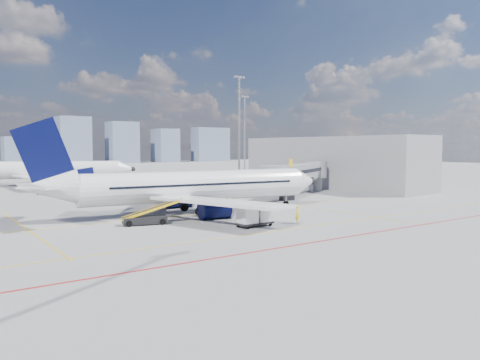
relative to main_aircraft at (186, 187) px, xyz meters
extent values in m
plane|color=gray|center=(2.13, -9.16, -3.22)|extent=(420.00, 420.00, 0.00)
cube|color=#E1AF0B|center=(2.13, -1.16, -3.22)|extent=(60.00, 0.18, 0.01)
cube|color=#E1AF0B|center=(2.13, -15.16, -3.22)|extent=(80.00, 0.15, 0.01)
cube|color=#E1AF0B|center=(16.13, -7.16, -3.22)|extent=(0.15, 28.00, 0.01)
cube|color=#E1AF0B|center=(-17.87, -1.16, -3.22)|extent=(0.15, 30.00, 0.01)
cube|color=#9A0E0E|center=(2.13, -21.16, -3.22)|extent=(90.00, 0.25, 0.01)
cube|color=gray|center=(24.38, 6.99, 0.68)|extent=(20.84, 13.93, 2.60)
cube|color=black|center=(24.38, 6.99, 0.88)|extent=(20.52, 13.82, 0.55)
cube|color=gray|center=(14.83, 1.34, 0.68)|extent=(4.49, 4.56, 3.00)
cube|color=black|center=(19.13, 3.64, -2.87)|extent=(2.20, 1.00, 0.70)
cylinder|color=gray|center=(19.13, 3.64, -1.52)|extent=(0.56, 0.56, 2.70)
cylinder|color=gray|center=(31.13, 10.84, -1.27)|extent=(0.60, 0.60, 3.90)
cylinder|color=gray|center=(34.13, 12.84, 0.68)|extent=(4.00, 4.00, 3.00)
cylinder|color=gray|center=(34.13, 12.84, -1.27)|extent=(2.40, 2.40, 3.90)
cube|color=#E1AF0B|center=(17.63, 1.14, 2.48)|extent=(1.26, 0.82, 1.20)
cube|color=gray|center=(42.13, 16.84, 1.78)|extent=(10.00, 42.00, 10.00)
cube|color=black|center=(37.33, 16.84, 1.78)|extent=(0.25, 40.00, 4.50)
cylinder|color=gray|center=(40.13, 45.84, 9.28)|extent=(0.56, 0.56, 25.00)
cube|color=gray|center=(40.13, 45.84, 21.98)|extent=(3.20, 0.40, 0.50)
cube|color=#A7A8AE|center=(38.93, 45.59, 21.98)|extent=(0.60, 0.15, 0.35)
cube|color=#A7A8AE|center=(40.13, 45.59, 21.98)|extent=(0.60, 0.15, 0.35)
cube|color=#A7A8AE|center=(41.33, 45.59, 21.98)|extent=(0.60, 0.15, 0.35)
cylinder|color=gray|center=(67.13, 80.84, 9.28)|extent=(0.56, 0.56, 25.00)
cube|color=gray|center=(67.13, 80.84, 21.98)|extent=(3.20, 0.40, 0.50)
cube|color=#A7A8AE|center=(65.93, 80.59, 21.98)|extent=(0.60, 0.15, 0.35)
cube|color=#A7A8AE|center=(67.13, 80.59, 21.98)|extent=(0.60, 0.15, 0.35)
cube|color=#A7A8AE|center=(68.33, 80.59, 21.98)|extent=(0.60, 0.15, 0.35)
cube|color=slate|center=(16.20, 180.84, 3.16)|extent=(18.19, 10.43, 12.78)
cube|color=slate|center=(37.63, 180.84, 8.07)|extent=(14.61, 13.21, 22.59)
cube|color=slate|center=(62.40, 180.84, 7.23)|extent=(14.28, 11.39, 20.91)
cube|color=slate|center=(86.55, 180.84, 5.71)|extent=(11.33, 12.97, 17.87)
cube|color=slate|center=(115.30, 180.84, 6.38)|extent=(20.77, 9.25, 19.21)
cylinder|color=silver|center=(1.64, -0.19, 0.08)|extent=(28.65, 6.96, 3.69)
cone|color=silver|center=(17.44, -2.03, 0.08)|extent=(3.81, 4.06, 3.69)
sphere|color=black|center=(18.76, -2.19, 0.08)|extent=(1.16, 1.16, 1.04)
cone|color=silver|center=(-15.48, 1.80, 0.60)|extent=(6.45, 4.37, 3.69)
cube|color=black|center=(16.22, -1.89, 0.60)|extent=(1.58, 1.58, 0.43)
cube|color=silver|center=(1.21, 8.44, -0.94)|extent=(12.21, 15.96, 0.55)
cube|color=silver|center=(-0.76, -8.49, -0.94)|extent=(9.37, 16.39, 0.55)
cylinder|color=#070B35|center=(1.80, 5.32, -2.12)|extent=(3.64, 2.56, 2.18)
cylinder|color=#070B35|center=(0.53, -5.59, -2.12)|extent=(3.64, 2.56, 2.18)
cylinder|color=#A7A8AE|center=(3.59, 5.11, -2.12)|extent=(0.59, 2.26, 2.23)
cylinder|color=#A7A8AE|center=(2.32, -5.80, -2.12)|extent=(0.59, 2.26, 2.23)
cube|color=#070B35|center=(-15.48, 1.80, 3.87)|extent=(6.48, 1.05, 8.07)
cube|color=#070B35|center=(-13.22, 1.54, 1.59)|extent=(5.34, 0.90, 2.04)
cube|color=silver|center=(-15.51, 4.86, 0.93)|extent=(5.04, 6.02, 0.21)
cube|color=silver|center=(-16.21, -1.16, 0.93)|extent=(4.14, 5.87, 0.21)
cylinder|color=gray|center=(14.34, -1.67, -2.32)|extent=(0.31, 0.31, 1.80)
cylinder|color=black|center=(14.34, -1.67, -2.84)|extent=(0.79, 0.37, 0.76)
cylinder|color=gray|center=(0.98, 2.36, -2.42)|extent=(0.35, 0.35, 1.60)
cylinder|color=black|center=(0.98, 2.36, -2.72)|extent=(1.07, 0.76, 1.00)
cylinder|color=gray|center=(0.41, -2.53, -2.42)|extent=(0.35, 0.35, 1.60)
cylinder|color=black|center=(0.41, -2.53, -2.72)|extent=(1.07, 0.76, 1.00)
cube|color=black|center=(2.32, 1.57, 0.36)|extent=(23.15, 2.80, 0.25)
cube|color=black|center=(1.90, -2.06, 0.36)|extent=(23.15, 2.80, 0.25)
cylinder|color=silver|center=(-3.30, 52.51, 0.08)|extent=(27.22, 13.72, 3.62)
cone|color=silver|center=(11.19, 46.71, 0.08)|extent=(4.45, 4.61, 3.62)
sphere|color=black|center=(12.40, 46.22, 0.08)|extent=(1.33, 1.33, 1.02)
cube|color=black|center=(10.07, 47.15, 0.59)|extent=(1.81, 1.81, 0.42)
cube|color=silver|center=(-1.48, 60.79, -0.92)|extent=(14.37, 14.15, 0.54)
cube|color=silver|center=(-7.70, 45.26, -0.92)|extent=(5.42, 15.50, 0.54)
cylinder|color=#070B35|center=(-1.72, 57.68, -2.08)|extent=(3.90, 3.23, 2.14)
cylinder|color=#070B35|center=(-5.73, 47.68, -2.08)|extent=(3.90, 3.23, 2.14)
cylinder|color=#A7A8AE|center=(-0.09, 57.02, -2.08)|extent=(1.12, 2.16, 2.19)
cylinder|color=#A7A8AE|center=(-4.09, 47.02, -2.08)|extent=(1.12, 2.16, 2.19)
cylinder|color=black|center=(-3.26, 55.09, -2.72)|extent=(1.17, 0.98, 1.00)
cylinder|color=black|center=(-5.06, 50.61, -2.72)|extent=(1.17, 0.98, 1.00)
cylinder|color=black|center=(8.35, 47.84, -2.84)|extent=(0.81, 0.54, 0.76)
cube|color=silver|center=(4.52, -8.91, -2.65)|extent=(2.33, 1.33, 0.83)
cube|color=silver|center=(4.11, -8.92, -2.03)|extent=(1.08, 1.23, 0.62)
cube|color=black|center=(4.11, -8.92, -1.82)|extent=(0.98, 1.18, 0.36)
cylinder|color=black|center=(3.72, -9.51, -2.93)|extent=(0.59, 0.25, 0.58)
cylinder|color=black|center=(3.67, -8.37, -2.93)|extent=(0.59, 0.25, 0.58)
cylinder|color=black|center=(5.37, -9.45, -2.93)|extent=(0.59, 0.25, 0.58)
cylinder|color=black|center=(5.33, -8.31, -2.93)|extent=(0.59, 0.25, 0.58)
cube|color=black|center=(1.20, -11.98, -2.88)|extent=(3.94, 1.92, 0.19)
cube|color=silver|center=(0.24, -12.04, -1.94)|extent=(1.74, 1.69, 1.66)
cube|color=silver|center=(2.16, -11.93, -1.94)|extent=(1.74, 1.69, 1.66)
cylinder|color=black|center=(-0.25, -12.81, -3.05)|extent=(0.35, 0.17, 0.34)
cylinder|color=black|center=(-0.34, -11.32, -3.05)|extent=(0.35, 0.17, 0.34)
cylinder|color=black|center=(2.73, -12.65, -3.05)|extent=(0.35, 0.17, 0.34)
cylinder|color=black|center=(2.65, -11.15, -3.05)|extent=(0.35, 0.17, 0.34)
cube|color=black|center=(-7.36, -4.57, -2.75)|extent=(4.69, 2.65, 0.74)
cube|color=black|center=(-6.54, -4.78, -1.64)|extent=(6.40, 2.61, 1.95)
cube|color=#E1AF0B|center=(-6.40, -4.22, -1.64)|extent=(6.18, 1.68, 2.03)
cube|color=#E1AF0B|center=(-6.69, -5.34, -1.64)|extent=(6.18, 1.68, 2.03)
cylinder|color=black|center=(-9.19, -4.86, -2.91)|extent=(0.68, 0.40, 0.63)
cylinder|color=black|center=(-8.82, -3.43, -2.91)|extent=(0.68, 0.40, 0.63)
cylinder|color=black|center=(-5.91, -5.71, -2.91)|extent=(0.68, 0.40, 0.63)
cylinder|color=black|center=(-5.54, -4.27, -2.91)|extent=(0.68, 0.40, 0.63)
imported|color=yellow|center=(6.03, -13.07, -2.27)|extent=(0.79, 0.83, 1.91)
camera|label=1|loc=(-26.94, -49.17, 4.73)|focal=35.00mm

